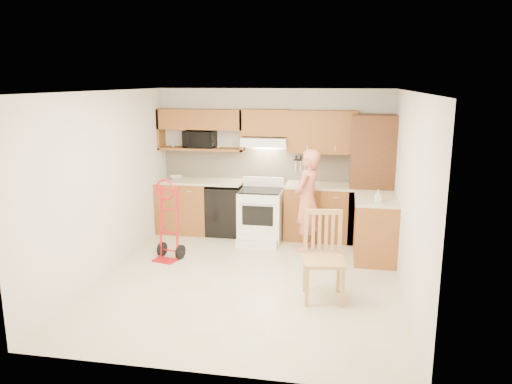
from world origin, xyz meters
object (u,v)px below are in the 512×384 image
(microwave, at_px, (200,139))
(range, at_px, (260,211))
(person, at_px, (307,200))
(hand_truck, at_px, (167,224))
(dining_chair, at_px, (324,257))

(microwave, bearing_deg, range, -20.92)
(range, xyz_separation_m, person, (0.79, -0.26, 0.29))
(range, bearing_deg, hand_truck, -138.31)
(range, height_order, dining_chair, dining_chair)
(microwave, distance_m, range, 1.67)
(range, relative_size, hand_truck, 0.93)
(range, bearing_deg, dining_chair, -61.19)
(microwave, bearing_deg, hand_truck, -91.36)
(microwave, height_order, dining_chair, microwave)
(range, height_order, hand_truck, hand_truck)
(hand_truck, relative_size, dining_chair, 1.02)
(person, relative_size, dining_chair, 1.48)
(microwave, xyz_separation_m, hand_truck, (-0.08, -1.56, -1.08))
(hand_truck, bearing_deg, microwave, 100.37)
(person, bearing_deg, microwave, -89.18)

